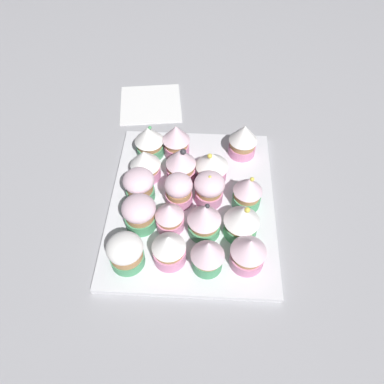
{
  "coord_description": "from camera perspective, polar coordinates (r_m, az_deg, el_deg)",
  "views": [
    {
      "loc": [
        -43.1,
        -2.23,
        59.85
      ],
      "look_at": [
        0.0,
        0.0,
        4.2
      ],
      "focal_mm": 34.85,
      "sensor_mm": 36.0,
      "label": 1
    }
  ],
  "objects": [
    {
      "name": "cupcake_12",
      "position": [
        0.78,
        -2.42,
        7.95
      ],
      "size": [
        5.72,
        5.72,
        7.86
      ],
      "color": "pink",
      "rests_on": "baking_tray"
    },
    {
      "name": "cupcake_5",
      "position": [
        0.66,
        1.9,
        -4.14
      ],
      "size": [
        6.05,
        6.05,
        8.01
      ],
      "color": "#4C9E6B",
      "rests_on": "baking_tray"
    },
    {
      "name": "cupcake_16",
      "position": [
        0.75,
        -7.15,
        4.32
      ],
      "size": [
        6.06,
        6.06,
        7.13
      ],
      "color": "pink",
      "rests_on": "baking_tray"
    },
    {
      "name": "cupcake_0",
      "position": [
        0.63,
        8.61,
        -9.02
      ],
      "size": [
        6.11,
        6.11,
        7.19
      ],
      "color": "pink",
      "rests_on": "baking_tray"
    },
    {
      "name": "cupcake_7",
      "position": [
        0.74,
        3.09,
        4.09
      ],
      "size": [
        6.57,
        6.57,
        7.21
      ],
      "color": "pink",
      "rests_on": "baking_tray"
    },
    {
      "name": "cupcake_13",
      "position": [
        0.64,
        -10.11,
        -9.03
      ],
      "size": [
        6.17,
        6.17,
        6.62
      ],
      "color": "#4C9E6B",
      "rests_on": "baking_tray"
    },
    {
      "name": "cupcake_15",
      "position": [
        0.71,
        -8.06,
        1.02
      ],
      "size": [
        5.98,
        5.98,
        6.72
      ],
      "color": "#4C9E6B",
      "rests_on": "baking_tray"
    },
    {
      "name": "cupcake_10",
      "position": [
        0.7,
        -2.06,
        0.42
      ],
      "size": [
        5.36,
        5.36,
        6.98
      ],
      "color": "pink",
      "rests_on": "baking_tray"
    },
    {
      "name": "baking_tray",
      "position": [
        0.73,
        0.0,
        -1.72
      ],
      "size": [
        38.38,
        31.86,
        1.2
      ],
      "color": "silver",
      "rests_on": "ground_plane"
    },
    {
      "name": "cupcake_4",
      "position": [
        0.62,
        2.41,
        -9.48
      ],
      "size": [
        5.7,
        5.7,
        7.78
      ],
      "color": "#4C9E6B",
      "rests_on": "baking_tray"
    },
    {
      "name": "ground_plane",
      "position": [
        0.75,
        0.0,
        -2.67
      ],
      "size": [
        180.0,
        180.0,
        3.0
      ],
      "primitive_type": "cube",
      "color": "#9E9EA3"
    },
    {
      "name": "cupcake_17",
      "position": [
        0.79,
        -6.56,
        7.82
      ],
      "size": [
        6.09,
        6.09,
        7.59
      ],
      "color": "#4C9E6B",
      "rests_on": "baking_tray"
    },
    {
      "name": "cupcake_6",
      "position": [
        0.7,
        2.66,
        0.54
      ],
      "size": [
        5.82,
        5.82,
        7.18
      ],
      "color": "pink",
      "rests_on": "baking_tray"
    },
    {
      "name": "napkin",
      "position": [
        0.96,
        -6.36,
        13.33
      ],
      "size": [
        16.39,
        16.6,
        0.6
      ],
      "primitive_type": "cube",
      "rotation": [
        0.0,
        0.0,
        0.14
      ],
      "color": "white",
      "rests_on": "ground_plane"
    },
    {
      "name": "cupcake_14",
      "position": [
        0.67,
        -8.04,
        -3.23
      ],
      "size": [
        6.13,
        6.13,
        6.98
      ],
      "color": "#4C9E6B",
      "rests_on": "baking_tray"
    },
    {
      "name": "cupcake_3",
      "position": [
        0.79,
        7.85,
        7.95
      ],
      "size": [
        5.94,
        5.94,
        7.75
      ],
      "color": "pink",
      "rests_on": "baking_tray"
    },
    {
      "name": "cupcake_11",
      "position": [
        0.74,
        -1.71,
        4.32
      ],
      "size": [
        5.94,
        5.94,
        8.53
      ],
      "color": "pink",
      "rests_on": "baking_tray"
    },
    {
      "name": "cupcake_9",
      "position": [
        0.67,
        -3.46,
        -3.68
      ],
      "size": [
        5.26,
        5.26,
        6.55
      ],
      "color": "pink",
      "rests_on": "baking_tray"
    },
    {
      "name": "cupcake_2",
      "position": [
        0.7,
        8.51,
        -0.0
      ],
      "size": [
        5.49,
        5.49,
        7.85
      ],
      "color": "#4C9E6B",
      "rests_on": "baking_tray"
    },
    {
      "name": "cupcake_8",
      "position": [
        0.63,
        -3.56,
        -8.52
      ],
      "size": [
        5.79,
        5.79,
        7.27
      ],
      "color": "pink",
      "rests_on": "baking_tray"
    },
    {
      "name": "cupcake_1",
      "position": [
        0.66,
        7.63,
        -4.31
      ],
      "size": [
        6.42,
        6.42,
        7.89
      ],
      "color": "#4C9E6B",
      "rests_on": "baking_tray"
    }
  ]
}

